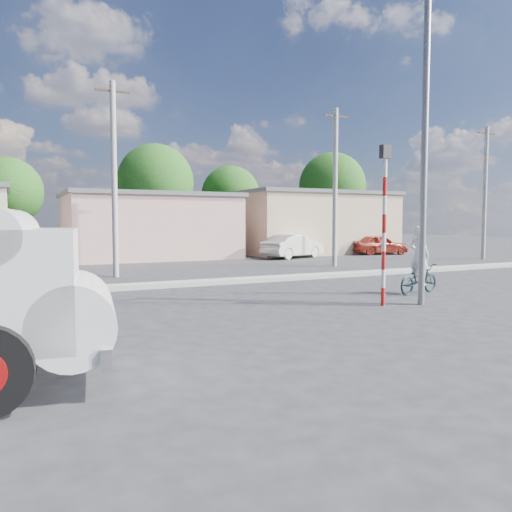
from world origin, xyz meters
name	(u,v)px	position (x,y,z in m)	size (l,w,h in m)	color
ground_plane	(314,327)	(0.00, 0.00, 0.00)	(120.00, 120.00, 0.00)	#262628
median	(193,283)	(0.00, 8.00, 0.08)	(40.00, 0.80, 0.16)	#99968E
bicycle	(419,279)	(5.73, 2.77, 0.48)	(0.63, 1.82, 0.95)	black
cyclist	(419,265)	(5.73, 2.77, 0.93)	(0.68, 0.45, 1.87)	white
car_cream	(293,246)	(10.03, 17.93, 0.74)	(1.57, 4.50, 1.48)	beige
car_red	(379,245)	(17.13, 18.20, 0.69)	(1.64, 4.08, 1.39)	maroon
traffic_pole	(384,211)	(3.20, 1.50, 2.59)	(0.28, 0.18, 4.36)	red
streetlight	(421,123)	(4.14, 1.20, 4.96)	(2.34, 0.22, 9.00)	slate
building_row	(135,224)	(1.10, 22.00, 2.13)	(37.80, 7.30, 4.44)	#C0B691
tree_row	(151,186)	(3.76, 28.45, 4.99)	(43.62, 7.43, 8.42)	#38281E
utility_poles	(231,183)	(3.25, 12.00, 4.07)	(35.40, 0.24, 8.00)	#99968E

